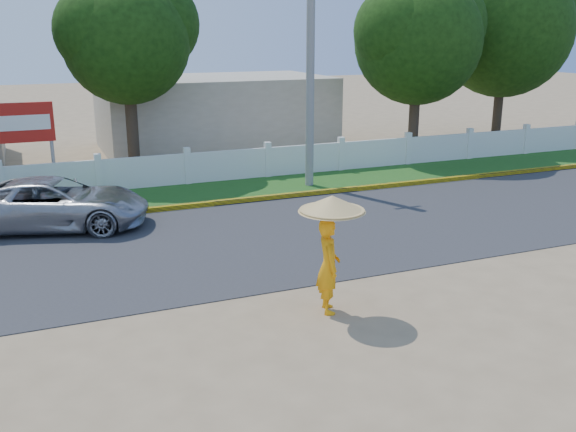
# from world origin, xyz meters

# --- Properties ---
(ground) EXTENTS (120.00, 120.00, 0.00)m
(ground) POSITION_xyz_m (0.00, 0.00, 0.00)
(ground) COLOR #9E8460
(ground) RESTS_ON ground
(road) EXTENTS (60.00, 7.00, 0.02)m
(road) POSITION_xyz_m (0.00, 4.50, 0.01)
(road) COLOR #38383A
(road) RESTS_ON ground
(grass_verge) EXTENTS (60.00, 3.50, 0.03)m
(grass_verge) POSITION_xyz_m (0.00, 9.75, 0.01)
(grass_verge) COLOR #2D601E
(grass_verge) RESTS_ON ground
(curb) EXTENTS (40.00, 0.18, 0.16)m
(curb) POSITION_xyz_m (0.00, 8.05, 0.08)
(curb) COLOR yellow
(curb) RESTS_ON ground
(fence) EXTENTS (40.00, 0.10, 1.10)m
(fence) POSITION_xyz_m (0.00, 11.20, 0.55)
(fence) COLOR silver
(fence) RESTS_ON ground
(building_near) EXTENTS (10.00, 6.00, 3.20)m
(building_near) POSITION_xyz_m (3.00, 18.00, 1.60)
(building_near) COLOR #B7AD99
(building_near) RESTS_ON ground
(utility_pole) EXTENTS (0.28, 0.28, 7.33)m
(utility_pole) POSITION_xyz_m (3.85, 9.38, 3.67)
(utility_pole) COLOR gray
(utility_pole) RESTS_ON ground
(vehicle) EXTENTS (5.43, 3.67, 1.38)m
(vehicle) POSITION_xyz_m (-4.58, 7.47, 0.69)
(vehicle) COLOR #9E9FA5
(vehicle) RESTS_ON ground
(monk_with_parasol) EXTENTS (1.26, 1.26, 2.29)m
(monk_with_parasol) POSITION_xyz_m (-0.07, -0.22, 1.49)
(monk_with_parasol) COLOR #FF9E0D
(monk_with_parasol) RESTS_ON ground
(billboard) EXTENTS (2.50, 0.13, 2.95)m
(billboard) POSITION_xyz_m (-5.43, 12.30, 2.14)
(billboard) COLOR gray
(billboard) RESTS_ON ground
(tree_row) EXTENTS (35.16, 7.33, 8.32)m
(tree_row) POSITION_xyz_m (2.37, 14.03, 4.85)
(tree_row) COLOR #473828
(tree_row) RESTS_ON ground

